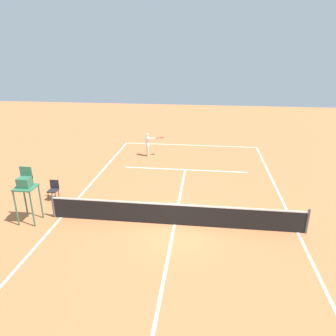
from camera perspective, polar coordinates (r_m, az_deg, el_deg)
ground_plane at (r=13.27m, az=1.18°, el=-10.25°), size 60.00×60.00×0.00m
court_lines at (r=13.26m, az=1.18°, el=-10.24°), size 9.98×23.36×0.01m
tennis_net at (r=13.02m, az=1.19°, el=-8.38°), size 10.58×0.10×1.07m
player_serving at (r=21.19m, az=-3.61°, el=4.63°), size 1.28×0.59×1.61m
tennis_ball at (r=20.21m, az=-4.53°, el=1.06°), size 0.07×0.07×0.07m
umpire_chair at (r=14.02m, az=-24.43°, el=-3.10°), size 0.80×0.80×2.41m
courtside_chair_mid at (r=16.11m, az=-20.07°, el=-3.60°), size 0.44×0.46×0.95m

